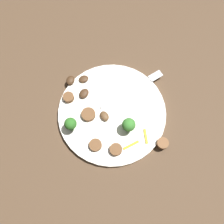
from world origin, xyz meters
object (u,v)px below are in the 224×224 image
object	(u,v)px
mushroom_3	(84,79)
pepper_strip_0	(146,136)
broccoli_floret_1	(129,125)
sausage_slice_0	(95,145)
pepper_strip_1	(131,145)
plate	(112,113)
sausage_slice_4	(89,115)
fork	(136,87)
sausage_slice_3	(163,143)
sausage_slice_1	(116,150)
mushroom_0	(105,116)
broccoli_floret_0	(71,124)
sausage_slice_2	(69,97)
mushroom_1	(84,93)
mushroom_2	(70,80)

from	to	relation	value
mushroom_3	pepper_strip_0	xyz separation A→B (m)	(0.13, -0.17, -0.00)
broccoli_floret_1	sausage_slice_0	size ratio (longest dim) A/B	1.55
pepper_strip_0	pepper_strip_1	size ratio (longest dim) A/B	0.89
plate	pepper_strip_1	world-z (taller)	pepper_strip_1
sausage_slice_0	sausage_slice_4	bearing A→B (deg)	95.53
fork	sausage_slice_3	size ratio (longest dim) A/B	6.33
sausage_slice_1	sausage_slice_4	distance (m)	0.10
fork	mushroom_0	distance (m)	0.11
sausage_slice_0	mushroom_0	world-z (taller)	mushroom_0
broccoli_floret_0	sausage_slice_2	distance (m)	0.08
mushroom_1	pepper_strip_0	bearing A→B (deg)	-44.64
fork	sausage_slice_1	size ratio (longest dim) A/B	5.96
mushroom_2	pepper_strip_0	world-z (taller)	mushroom_2
mushroom_0	sausage_slice_0	bearing A→B (deg)	-114.57
sausage_slice_3	pepper_strip_1	world-z (taller)	sausage_slice_3
plate	fork	bearing A→B (deg)	38.77
broccoli_floret_0	sausage_slice_3	size ratio (longest dim) A/B	1.70
sausage_slice_4	mushroom_3	world-z (taller)	sausage_slice_4
broccoli_floret_1	mushroom_2	distance (m)	0.19
sausage_slice_0	mushroom_2	bearing A→B (deg)	103.27
sausage_slice_2	pepper_strip_1	world-z (taller)	sausage_slice_2
broccoli_floret_0	sausage_slice_3	world-z (taller)	broccoli_floret_0
broccoli_floret_0	broccoli_floret_1	distance (m)	0.13
sausage_slice_0	sausage_slice_2	bearing A→B (deg)	111.39
sausage_slice_1	sausage_slice_3	world-z (taller)	sausage_slice_1
sausage_slice_1	pepper_strip_0	size ratio (longest dim) A/B	0.82
sausage_slice_0	sausage_slice_4	world-z (taller)	sausage_slice_4
sausage_slice_1	mushroom_1	bearing A→B (deg)	110.46
sausage_slice_0	sausage_slice_1	distance (m)	0.05
broccoli_floret_0	sausage_slice_4	bearing A→B (deg)	28.54
broccoli_floret_1	mushroom_3	size ratio (longest dim) A/B	1.85
mushroom_2	sausage_slice_4	bearing A→B (deg)	-71.28
pepper_strip_0	fork	bearing A→B (deg)	89.54
broccoli_floret_0	mushroom_2	xyz separation A→B (m)	(0.01, 0.12, -0.02)
sausage_slice_0	mushroom_1	bearing A→B (deg)	94.87
sausage_slice_1	sausage_slice_4	world-z (taller)	same
plate	sausage_slice_0	bearing A→B (deg)	-123.27
fork	pepper_strip_0	distance (m)	0.13
sausage_slice_0	sausage_slice_2	distance (m)	0.14
sausage_slice_1	sausage_slice_4	bearing A→B (deg)	119.57
plate	pepper_strip_0	xyz separation A→B (m)	(0.07, -0.07, 0.01)
fork	sausage_slice_3	xyz separation A→B (m)	(0.03, -0.15, 0.00)
broccoli_floret_1	sausage_slice_4	size ratio (longest dim) A/B	1.36
broccoli_floret_1	mushroom_1	size ratio (longest dim) A/B	1.66
broccoli_floret_1	mushroom_1	distance (m)	0.14
plate	broccoli_floret_0	world-z (taller)	broccoli_floret_0
plate	mushroom_1	distance (m)	0.08
broccoli_floret_0	sausage_slice_4	world-z (taller)	broccoli_floret_0
plate	mushroom_0	distance (m)	0.03
sausage_slice_1	mushroom_3	size ratio (longest dim) A/B	1.17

